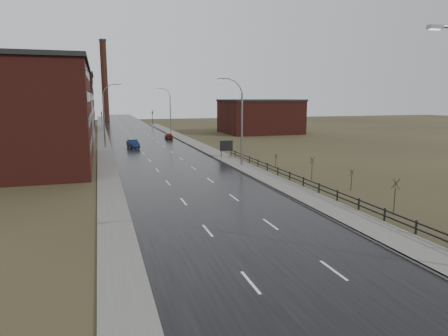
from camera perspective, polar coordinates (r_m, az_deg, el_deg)
ground at (r=17.98m, az=16.05°, el=-19.99°), size 320.00×320.00×0.00m
road at (r=73.92m, az=-10.33°, el=2.96°), size 14.00×300.00×0.06m
sidewalk_right at (r=51.70m, az=2.69°, el=0.20°), size 3.20×180.00×0.18m
curb_right at (r=51.21m, az=1.10°, el=0.11°), size 0.16×180.00×0.18m
sidewalk_left at (r=73.38m, az=-16.70°, el=2.67°), size 2.40×260.00×0.12m
warehouse_near at (r=59.13m, az=-29.36°, el=6.67°), size 22.44×28.56×13.50m
warehouse_mid at (r=91.37m, az=-23.24°, el=6.92°), size 16.32×20.40×10.50m
warehouse_far at (r=121.67m, az=-24.31°, el=8.59°), size 26.52×24.48×15.50m
building_right at (r=102.74m, az=5.13°, el=7.38°), size 18.36×16.32×8.50m
smokestack at (r=163.01m, az=-16.70°, el=11.91°), size 2.70×2.70×30.70m
streetlight_right_mid at (r=51.95m, az=2.26°, el=6.64°), size 3.36×0.28×11.35m
streetlight_left at (r=74.92m, az=-16.56°, el=7.26°), size 3.36×0.28×11.35m
streetlight_right_far at (r=104.36m, az=-7.84°, el=8.23°), size 3.36×0.28×11.35m
guardrail at (r=37.50m, az=13.96°, el=-2.87°), size 0.10×53.05×1.10m
shrub_c at (r=33.15m, az=23.22°, el=-3.61°), size 0.68×0.72×2.89m
shrub_d at (r=40.43m, az=17.75°, el=-1.54°), size 0.50×0.53×2.11m
shrub_e at (r=44.49m, az=12.46°, el=0.04°), size 0.61×0.64×2.57m
shrub_f at (r=51.53m, az=7.42°, el=1.06°), size 0.43×0.45×1.79m
billboard at (r=59.69m, az=0.32°, el=3.12°), size 2.02×0.17×2.59m
traffic_light_left at (r=132.92m, az=-17.13°, el=7.71°), size 0.58×2.73×5.30m
traffic_light_right at (r=133.99m, az=-10.21°, el=8.01°), size 0.58×2.73×5.30m
car_near at (r=72.98m, az=-12.86°, el=3.34°), size 2.11×4.67×1.49m
car_far at (r=87.99m, az=-7.89°, el=4.53°), size 1.65×3.83×1.29m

